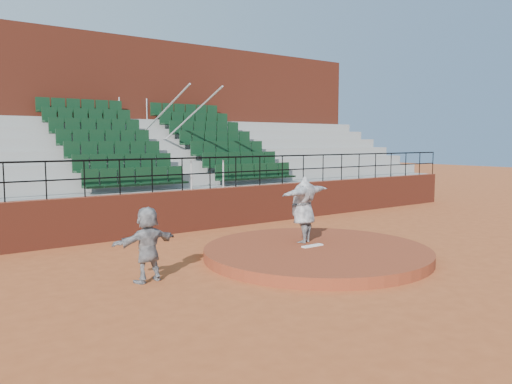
# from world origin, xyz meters

# --- Properties ---
(ground) EXTENTS (90.00, 90.00, 0.00)m
(ground) POSITION_xyz_m (0.00, 0.00, 0.00)
(ground) COLOR #A95026
(ground) RESTS_ON ground
(pitchers_mound) EXTENTS (5.50, 5.50, 0.25)m
(pitchers_mound) POSITION_xyz_m (0.00, 0.00, 0.12)
(pitchers_mound) COLOR brown
(pitchers_mound) RESTS_ON ground
(pitching_rubber) EXTENTS (0.60, 0.15, 0.03)m
(pitching_rubber) POSITION_xyz_m (0.00, 0.15, 0.27)
(pitching_rubber) COLOR white
(pitching_rubber) RESTS_ON pitchers_mound
(boundary_wall) EXTENTS (24.00, 0.30, 1.30)m
(boundary_wall) POSITION_xyz_m (0.00, 5.00, 0.65)
(boundary_wall) COLOR maroon
(boundary_wall) RESTS_ON ground
(wall_railing) EXTENTS (24.04, 0.05, 1.03)m
(wall_railing) POSITION_xyz_m (0.00, 5.00, 2.03)
(wall_railing) COLOR black
(wall_railing) RESTS_ON boundary_wall
(seating_deck) EXTENTS (24.00, 5.97, 4.63)m
(seating_deck) POSITION_xyz_m (0.00, 8.65, 1.44)
(seating_deck) COLOR gray
(seating_deck) RESTS_ON ground
(press_box_facade) EXTENTS (24.00, 3.00, 7.10)m
(press_box_facade) POSITION_xyz_m (0.00, 12.60, 3.55)
(press_box_facade) COLOR maroon
(press_box_facade) RESTS_ON ground
(pitcher) EXTENTS (2.15, 1.17, 1.69)m
(pitcher) POSITION_xyz_m (0.13, 0.64, 1.09)
(pitcher) COLOR black
(pitcher) RESTS_ON pitchers_mound
(fielder) EXTENTS (1.47, 0.63, 1.53)m
(fielder) POSITION_xyz_m (-4.18, 0.49, 0.77)
(fielder) COLOR black
(fielder) RESTS_ON ground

